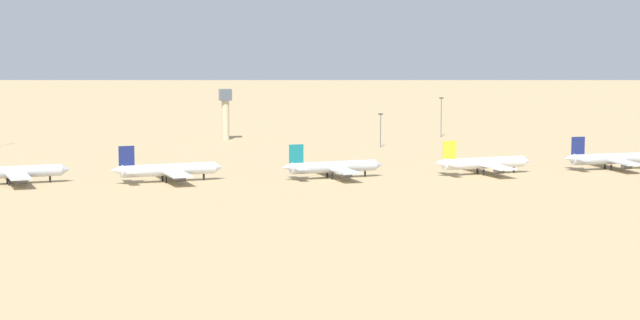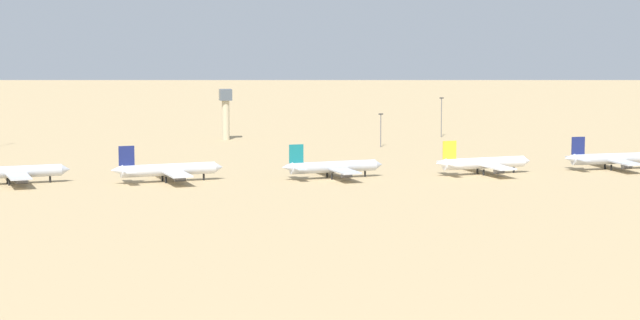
{
  "view_description": "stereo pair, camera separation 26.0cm",
  "coord_description": "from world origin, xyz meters",
  "px_view_note": "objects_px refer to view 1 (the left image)",
  "views": [
    {
      "loc": [
        -72.46,
        -348.5,
        49.21
      ],
      "look_at": [
        -3.39,
        5.3,
        6.0
      ],
      "focal_mm": 63.95,
      "sensor_mm": 36.0,
      "label": 1
    },
    {
      "loc": [
        -72.2,
        -348.55,
        49.21
      ],
      "look_at": [
        -3.39,
        5.3,
        6.0
      ],
      "focal_mm": 63.95,
      "sensor_mm": 36.0,
      "label": 2
    }
  ],
  "objects_px": {
    "control_tower": "(225,109)",
    "light_pole_east": "(441,115)",
    "parked_jet_white_2": "(11,172)",
    "light_pole_west": "(381,127)",
    "parked_jet_yellow_5": "(483,163)",
    "parked_jet_teal_4": "(332,167)",
    "parked_jet_navy_3": "(167,170)",
    "parked_jet_navy_6": "(611,159)"
  },
  "relations": [
    {
      "from": "control_tower",
      "to": "light_pole_west",
      "type": "distance_m",
      "value": 71.06
    },
    {
      "from": "parked_jet_navy_6",
      "to": "control_tower",
      "type": "bearing_deg",
      "value": 129.96
    },
    {
      "from": "parked_jet_navy_3",
      "to": "parked_jet_yellow_5",
      "type": "bearing_deg",
      "value": -11.09
    },
    {
      "from": "parked_jet_white_2",
      "to": "light_pole_east",
      "type": "bearing_deg",
      "value": 23.46
    },
    {
      "from": "light_pole_east",
      "to": "parked_jet_teal_4",
      "type": "bearing_deg",
      "value": -121.14
    },
    {
      "from": "parked_jet_yellow_5",
      "to": "control_tower",
      "type": "relative_size",
      "value": 1.61
    },
    {
      "from": "control_tower",
      "to": "light_pole_west",
      "type": "xyz_separation_m",
      "value": [
        57.7,
        -41.17,
        -5.08
      ]
    },
    {
      "from": "parked_jet_teal_4",
      "to": "light_pole_east",
      "type": "height_order",
      "value": "light_pole_east"
    },
    {
      "from": "parked_jet_yellow_5",
      "to": "parked_jet_teal_4",
      "type": "bearing_deg",
      "value": 171.2
    },
    {
      "from": "parked_jet_navy_3",
      "to": "light_pole_east",
      "type": "xyz_separation_m",
      "value": [
        125.85,
        119.89,
        6.04
      ]
    },
    {
      "from": "parked_jet_navy_3",
      "to": "light_pole_west",
      "type": "xyz_separation_m",
      "value": [
        90.05,
        85.52,
        4.08
      ]
    },
    {
      "from": "parked_jet_navy_6",
      "to": "light_pole_east",
      "type": "height_order",
      "value": "light_pole_east"
    },
    {
      "from": "parked_jet_white_2",
      "to": "parked_jet_navy_6",
      "type": "distance_m",
      "value": 196.96
    },
    {
      "from": "light_pole_west",
      "to": "light_pole_east",
      "type": "bearing_deg",
      "value": 43.82
    },
    {
      "from": "parked_jet_white_2",
      "to": "light_pole_west",
      "type": "bearing_deg",
      "value": 20.37
    },
    {
      "from": "parked_jet_teal_4",
      "to": "parked_jet_navy_6",
      "type": "relative_size",
      "value": 0.99
    },
    {
      "from": "parked_jet_navy_6",
      "to": "light_pole_west",
      "type": "xyz_separation_m",
      "value": [
        -59.49,
        83.65,
        4.2
      ]
    },
    {
      "from": "parked_jet_navy_3",
      "to": "parked_jet_navy_6",
      "type": "relative_size",
      "value": 1.03
    },
    {
      "from": "parked_jet_navy_3",
      "to": "control_tower",
      "type": "bearing_deg",
      "value": 65.53
    },
    {
      "from": "parked_jet_yellow_5",
      "to": "control_tower",
      "type": "height_order",
      "value": "control_tower"
    },
    {
      "from": "parked_jet_teal_4",
      "to": "parked_jet_yellow_5",
      "type": "xyz_separation_m",
      "value": [
        50.58,
        0.11,
        0.04
      ]
    },
    {
      "from": "parked_jet_navy_3",
      "to": "parked_jet_navy_6",
      "type": "xyz_separation_m",
      "value": [
        149.53,
        1.88,
        -0.12
      ]
    },
    {
      "from": "parked_jet_navy_6",
      "to": "light_pole_west",
      "type": "bearing_deg",
      "value": 122.19
    },
    {
      "from": "parked_jet_navy_3",
      "to": "light_pole_west",
      "type": "relative_size",
      "value": 2.64
    },
    {
      "from": "parked_jet_white_2",
      "to": "light_pole_west",
      "type": "relative_size",
      "value": 2.61
    },
    {
      "from": "parked_jet_white_2",
      "to": "light_pole_east",
      "type": "distance_m",
      "value": 208.65
    },
    {
      "from": "parked_jet_teal_4",
      "to": "control_tower",
      "type": "bearing_deg",
      "value": 89.56
    },
    {
      "from": "parked_jet_white_2",
      "to": "control_tower",
      "type": "height_order",
      "value": "control_tower"
    },
    {
      "from": "light_pole_west",
      "to": "parked_jet_navy_6",
      "type": "bearing_deg",
      "value": -54.58
    },
    {
      "from": "control_tower",
      "to": "light_pole_east",
      "type": "height_order",
      "value": "control_tower"
    },
    {
      "from": "parked_jet_white_2",
      "to": "control_tower",
      "type": "relative_size",
      "value": 1.64
    },
    {
      "from": "parked_jet_navy_3",
      "to": "parked_jet_teal_4",
      "type": "height_order",
      "value": "parked_jet_navy_3"
    },
    {
      "from": "parked_jet_navy_3",
      "to": "parked_jet_teal_4",
      "type": "relative_size",
      "value": 1.04
    },
    {
      "from": "parked_jet_white_2",
      "to": "parked_jet_navy_6",
      "type": "xyz_separation_m",
      "value": [
        196.95,
        -1.92,
        -0.08
      ]
    },
    {
      "from": "parked_jet_teal_4",
      "to": "parked_jet_navy_6",
      "type": "distance_m",
      "value": 97.25
    },
    {
      "from": "parked_jet_navy_3",
      "to": "parked_jet_teal_4",
      "type": "bearing_deg",
      "value": -12.11
    },
    {
      "from": "parked_jet_navy_3",
      "to": "parked_jet_yellow_5",
      "type": "xyz_separation_m",
      "value": [
        102.93,
        -1.69,
        -0.11
      ]
    },
    {
      "from": "parked_jet_white_2",
      "to": "parked_jet_yellow_5",
      "type": "bearing_deg",
      "value": -12.45
    },
    {
      "from": "parked_jet_navy_6",
      "to": "light_pole_east",
      "type": "xyz_separation_m",
      "value": [
        -23.68,
        118.01,
        6.15
      ]
    },
    {
      "from": "light_pole_west",
      "to": "light_pole_east",
      "type": "xyz_separation_m",
      "value": [
        35.81,
        34.36,
        1.95
      ]
    },
    {
      "from": "parked_jet_navy_3",
      "to": "parked_jet_white_2",
      "type": "bearing_deg",
      "value": 165.27
    },
    {
      "from": "parked_jet_yellow_5",
      "to": "parked_jet_navy_6",
      "type": "relative_size",
      "value": 1.0
    }
  ]
}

